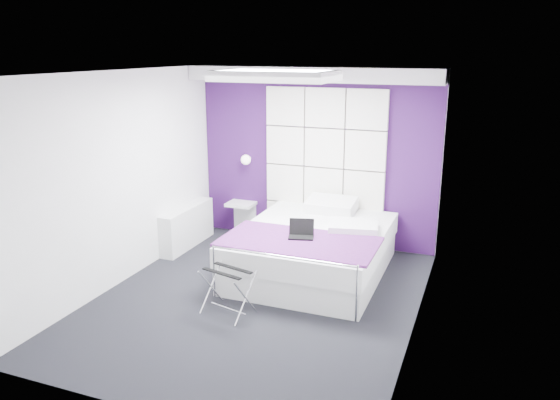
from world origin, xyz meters
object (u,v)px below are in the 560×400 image
nightstand (241,204)px  laptop (302,233)px  bed (313,248)px  luggage_rack (228,292)px  radiator (187,227)px  wall_lamp (247,159)px

nightstand → laptop: (1.50, -1.43, 0.18)m
bed → luggage_rack: size_ratio=4.31×
radiator → luggage_rack: size_ratio=2.30×
radiator → bed: bearing=-7.7°
nightstand → bed: bearing=-33.5°
nightstand → laptop: 2.08m
wall_lamp → nightstand: bearing=-157.5°
bed → wall_lamp: bearing=143.6°
wall_lamp → luggage_rack: wall_lamp is taller
laptop → wall_lamp: bearing=118.4°
bed → luggage_rack: 1.53m
wall_lamp → bed: 1.96m
wall_lamp → nightstand: size_ratio=0.36×
wall_lamp → luggage_rack: 2.80m
luggage_rack → radiator: bearing=145.7°
bed → laptop: 0.56m
radiator → laptop: laptop is taller
laptop → radiator: bearing=145.6°
bed → luggage_rack: bearing=-109.9°
luggage_rack → laptop: 1.21m
bed → radiator: bearing=172.3°
wall_lamp → radiator: wall_lamp is taller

